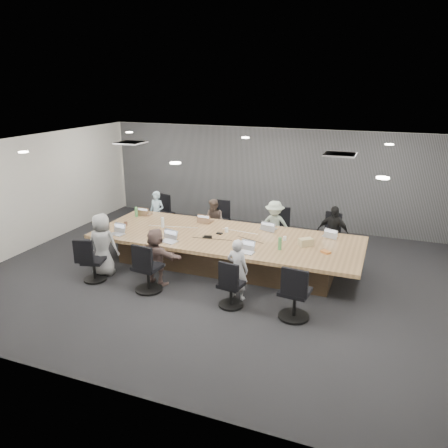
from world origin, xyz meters
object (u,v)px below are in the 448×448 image
(person_2, at_px, (274,226))
(snack_packet, at_px, (326,252))
(laptop_5, at_px, (169,241))
(bottle_green_right, at_px, (280,244))
(person_1, at_px, (214,221))
(laptop_4, at_px, (117,234))
(chair_3, at_px, (334,239))
(stapler, at_px, (208,237))
(person_5, at_px, (156,256))
(chair_4, at_px, (94,264))
(person_3, at_px, (333,233))
(bottle_green_left, at_px, (136,212))
(chair_6, at_px, (231,288))
(chair_7, at_px, (295,296))
(chair_0, at_px, (163,217))
(conference_table, at_px, (226,250))
(chair_2, at_px, (277,232))
(laptop_3, at_px, (330,236))
(person_6, at_px, (237,269))
(laptop_1, at_px, (206,221))
(chair_1, at_px, (219,224))
(chair_5, at_px, (148,271))
(mug_brown, at_px, (126,223))
(canvas_bag, at_px, (306,242))
(laptop_0, at_px, (146,214))
(laptop_2, at_px, (268,229))
(bottle_clear, at_px, (163,222))
(person_4, at_px, (103,245))

(person_2, distance_m, snack_packet, 2.17)
(laptop_5, xyz_separation_m, bottle_green_right, (2.35, 0.41, 0.12))
(person_1, xyz_separation_m, laptop_4, (-1.49, -2.15, 0.17))
(chair_3, xyz_separation_m, stapler, (-2.49, -1.98, 0.39))
(laptop_4, bearing_deg, person_5, -15.04)
(chair_4, bearing_deg, person_3, 18.38)
(bottle_green_left, height_order, stapler, bottle_green_left)
(chair_6, xyz_separation_m, stapler, (-1.07, 1.42, 0.40))
(chair_7, bearing_deg, chair_0, 149.03)
(conference_table, relative_size, chair_6, 8.16)
(chair_2, bearing_deg, person_3, 151.45)
(bottle_green_right, xyz_separation_m, snack_packet, (0.91, 0.16, -0.11))
(laptop_5, relative_size, snack_packet, 1.88)
(laptop_3, height_order, person_6, person_6)
(laptop_1, distance_m, snack_packet, 3.25)
(chair_3, xyz_separation_m, laptop_3, (0.00, -0.90, 0.36))
(chair_1, distance_m, laptop_3, 3.16)
(chair_5, bearing_deg, mug_brown, 140.45)
(person_5, distance_m, canvas_bag, 3.14)
(chair_4, height_order, stapler, stapler)
(laptop_0, distance_m, canvas_bag, 4.38)
(person_5, relative_size, snack_packet, 6.41)
(snack_packet, bearing_deg, mug_brown, 179.28)
(person_1, height_order, stapler, person_1)
(laptop_0, bearing_deg, chair_5, 122.27)
(chair_6, distance_m, stapler, 1.82)
(chair_6, height_order, laptop_0, laptop_0)
(laptop_0, distance_m, laptop_4, 1.61)
(laptop_2, relative_size, canvas_bag, 1.25)
(chair_3, height_order, laptop_5, chair_3)
(person_1, xyz_separation_m, person_5, (-0.18, -2.70, 0.03))
(canvas_bag, bearing_deg, chair_4, -156.97)
(laptop_3, bearing_deg, laptop_5, 39.63)
(mug_brown, bearing_deg, snack_packet, -0.72)
(bottle_green_left, bearing_deg, chair_4, -81.68)
(snack_packet, bearing_deg, person_3, 92.46)
(chair_3, xyz_separation_m, person_1, (-3.01, -0.35, 0.20))
(bottle_clear, bearing_deg, laptop_4, -131.04)
(chair_1, height_order, person_1, person_1)
(person_4, relative_size, stapler, 8.08)
(person_1, bearing_deg, laptop_3, 2.05)
(person_2, distance_m, bottle_clear, 2.73)
(laptop_3, distance_m, laptop_5, 3.57)
(person_3, bearing_deg, chair_7, -83.89)
(person_2, distance_m, stapler, 1.96)
(chair_6, xyz_separation_m, person_6, (0.00, 0.35, 0.24))
(chair_4, bearing_deg, canvas_bag, 7.32)
(person_5, xyz_separation_m, snack_packet, (3.26, 1.12, 0.15))
(laptop_2, bearing_deg, mug_brown, 27.10)
(person_1, bearing_deg, bottle_clear, -107.91)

